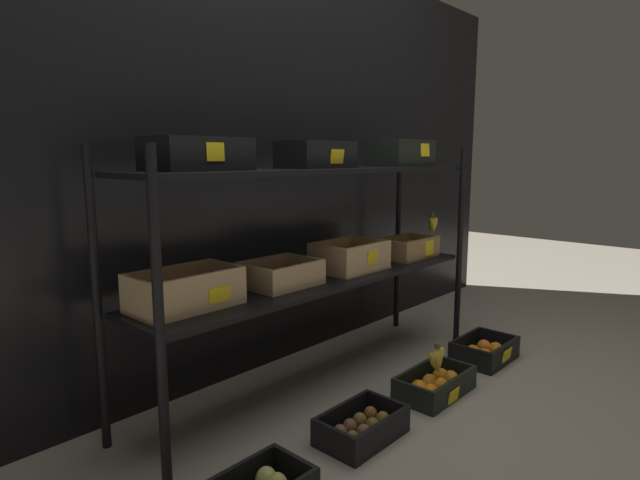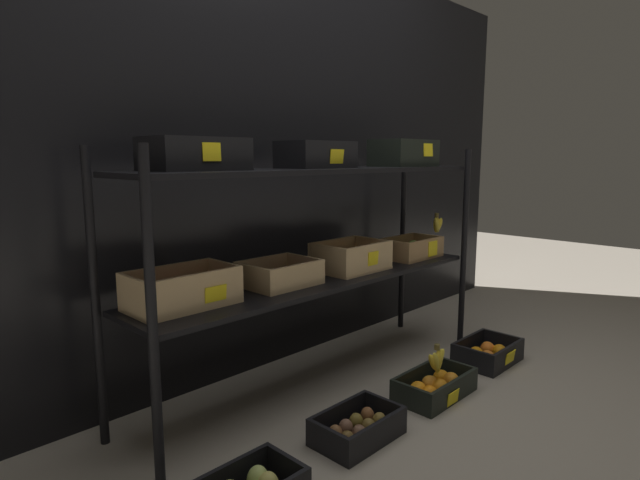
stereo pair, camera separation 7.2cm
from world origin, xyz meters
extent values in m
plane|color=gray|center=(0.00, 0.00, 0.00)|extent=(10.00, 10.00, 0.00)
cube|color=black|center=(0.00, 0.40, 1.03)|extent=(4.23, 0.12, 2.05)
cylinder|color=black|center=(-0.92, -0.20, 0.54)|extent=(0.03, 0.03, 1.07)
cylinder|color=black|center=(0.92, -0.20, 0.54)|extent=(0.03, 0.03, 1.07)
cylinder|color=black|center=(-0.92, 0.20, 0.54)|extent=(0.03, 0.03, 1.07)
cylinder|color=black|center=(0.92, 0.20, 0.54)|extent=(0.03, 0.03, 1.07)
cube|color=black|center=(0.00, 0.00, 0.49)|extent=(1.80, 0.37, 0.02)
cube|color=black|center=(0.00, 0.00, 0.97)|extent=(1.80, 0.37, 0.02)
cube|color=tan|center=(-0.67, 0.04, 0.50)|extent=(0.38, 0.22, 0.01)
cube|color=tan|center=(-0.67, -0.07, 0.57)|extent=(0.38, 0.02, 0.13)
cube|color=tan|center=(-0.67, 0.14, 0.57)|extent=(0.38, 0.02, 0.13)
cube|color=tan|center=(-0.85, 0.04, 0.57)|extent=(0.02, 0.19, 0.13)
cube|color=tan|center=(-0.49, 0.04, 0.57)|extent=(0.02, 0.19, 0.13)
sphere|color=red|center=(-0.76, 0.01, 0.55)|extent=(0.07, 0.07, 0.07)
sphere|color=red|center=(-0.67, 0.01, 0.55)|extent=(0.07, 0.07, 0.07)
sphere|color=red|center=(-0.58, 0.01, 0.55)|extent=(0.07, 0.07, 0.07)
sphere|color=red|center=(-0.76, 0.07, 0.55)|extent=(0.07, 0.07, 0.07)
sphere|color=red|center=(-0.67, 0.06, 0.55)|extent=(0.07, 0.07, 0.07)
sphere|color=red|center=(-0.58, 0.07, 0.55)|extent=(0.07, 0.07, 0.07)
cube|color=yellow|center=(-0.61, -0.08, 0.55)|extent=(0.09, 0.01, 0.06)
cube|color=tan|center=(-0.22, 0.03, 0.50)|extent=(0.30, 0.24, 0.01)
cube|color=tan|center=(-0.22, -0.08, 0.56)|extent=(0.30, 0.02, 0.09)
cube|color=tan|center=(-0.22, 0.14, 0.56)|extent=(0.30, 0.02, 0.09)
cube|color=tan|center=(-0.36, 0.03, 0.56)|extent=(0.02, 0.21, 0.09)
cube|color=tan|center=(-0.07, 0.03, 0.56)|extent=(0.02, 0.21, 0.09)
sphere|color=#5A2957|center=(-0.30, -0.03, 0.53)|extent=(0.05, 0.05, 0.05)
sphere|color=#6D1F59|center=(-0.24, -0.02, 0.53)|extent=(0.05, 0.05, 0.05)
sphere|color=#58175B|center=(-0.19, -0.03, 0.53)|extent=(0.05, 0.05, 0.05)
sphere|color=#5B1D55|center=(-0.13, -0.02, 0.53)|extent=(0.05, 0.05, 0.05)
sphere|color=#6C2246|center=(-0.30, 0.03, 0.53)|extent=(0.05, 0.05, 0.05)
sphere|color=#562548|center=(-0.25, 0.03, 0.53)|extent=(0.05, 0.05, 0.05)
sphere|color=#621751|center=(-0.19, 0.03, 0.53)|extent=(0.05, 0.05, 0.05)
sphere|color=#6C2851|center=(-0.14, 0.03, 0.53)|extent=(0.05, 0.05, 0.05)
sphere|color=#642F59|center=(-0.30, 0.08, 0.53)|extent=(0.05, 0.05, 0.05)
sphere|color=#5F1F54|center=(-0.24, 0.08, 0.53)|extent=(0.05, 0.05, 0.05)
sphere|color=#6B274D|center=(-0.19, 0.08, 0.53)|extent=(0.05, 0.05, 0.05)
sphere|color=#6B1B48|center=(-0.13, 0.08, 0.53)|extent=(0.05, 0.05, 0.05)
cube|color=tan|center=(0.21, 0.00, 0.50)|extent=(0.34, 0.24, 0.01)
cube|color=tan|center=(0.21, -0.11, 0.57)|extent=(0.34, 0.02, 0.12)
cube|color=tan|center=(0.21, 0.11, 0.57)|extent=(0.34, 0.02, 0.12)
cube|color=tan|center=(0.05, 0.00, 0.57)|extent=(0.02, 0.21, 0.12)
cube|color=tan|center=(0.37, 0.00, 0.57)|extent=(0.02, 0.21, 0.12)
sphere|color=orange|center=(0.15, -0.03, 0.55)|extent=(0.07, 0.07, 0.07)
sphere|color=orange|center=(0.27, -0.03, 0.55)|extent=(0.07, 0.07, 0.07)
sphere|color=orange|center=(0.16, 0.04, 0.55)|extent=(0.07, 0.07, 0.07)
sphere|color=orange|center=(0.27, 0.03, 0.55)|extent=(0.07, 0.07, 0.07)
cube|color=yellow|center=(0.23, -0.12, 0.57)|extent=(0.07, 0.01, 0.06)
cube|color=#A87F51|center=(0.67, -0.02, 0.50)|extent=(0.33, 0.20, 0.01)
cube|color=#A87F51|center=(0.67, -0.12, 0.56)|extent=(0.33, 0.02, 0.10)
cube|color=#A87F51|center=(0.67, 0.07, 0.56)|extent=(0.33, 0.02, 0.10)
cube|color=#A87F51|center=(0.52, -0.02, 0.56)|extent=(0.02, 0.17, 0.10)
cube|color=#A87F51|center=(0.83, -0.02, 0.56)|extent=(0.02, 0.17, 0.10)
sphere|color=#93B63C|center=(0.62, -0.05, 0.55)|extent=(0.07, 0.07, 0.07)
sphere|color=#85B330|center=(0.73, -0.05, 0.55)|extent=(0.07, 0.07, 0.07)
sphere|color=#8EC339|center=(0.62, 0.00, 0.55)|extent=(0.07, 0.07, 0.07)
sphere|color=#86B247|center=(0.73, 0.00, 0.55)|extent=(0.07, 0.07, 0.07)
cube|color=yellow|center=(0.72, -0.13, 0.55)|extent=(0.08, 0.00, 0.08)
cube|color=black|center=(-0.59, 0.05, 0.99)|extent=(0.36, 0.22, 0.01)
cube|color=black|center=(-0.59, -0.05, 1.05)|extent=(0.36, 0.02, 0.11)
cube|color=black|center=(-0.59, 0.16, 1.05)|extent=(0.36, 0.02, 0.11)
cube|color=black|center=(-0.76, 0.05, 1.05)|extent=(0.02, 0.19, 0.11)
cube|color=black|center=(-0.42, 0.05, 1.05)|extent=(0.02, 0.19, 0.11)
ellipsoid|color=yellow|center=(-0.68, 0.02, 1.03)|extent=(0.06, 0.06, 0.08)
ellipsoid|color=yellow|center=(-0.62, 0.02, 1.03)|extent=(0.06, 0.06, 0.08)
ellipsoid|color=yellow|center=(-0.55, 0.03, 1.03)|extent=(0.06, 0.06, 0.08)
ellipsoid|color=yellow|center=(-0.49, 0.02, 1.03)|extent=(0.06, 0.06, 0.08)
ellipsoid|color=yellow|center=(-0.69, 0.08, 1.03)|extent=(0.06, 0.06, 0.08)
ellipsoid|color=yellow|center=(-0.62, 0.09, 1.03)|extent=(0.06, 0.06, 0.08)
ellipsoid|color=yellow|center=(-0.56, 0.09, 1.03)|extent=(0.06, 0.06, 0.08)
ellipsoid|color=yellow|center=(-0.49, 0.09, 1.03)|extent=(0.06, 0.06, 0.08)
cube|color=yellow|center=(-0.59, -0.06, 1.05)|extent=(0.07, 0.01, 0.06)
cube|color=black|center=(-0.01, 0.02, 0.99)|extent=(0.32, 0.20, 0.01)
cube|color=black|center=(-0.01, -0.08, 1.05)|extent=(0.32, 0.02, 0.10)
cube|color=black|center=(-0.01, 0.11, 1.05)|extent=(0.32, 0.02, 0.10)
cube|color=black|center=(-0.16, 0.02, 1.05)|extent=(0.02, 0.17, 0.10)
cube|color=black|center=(0.14, 0.02, 1.05)|extent=(0.02, 0.17, 0.10)
sphere|color=orange|center=(-0.08, -0.01, 1.03)|extent=(0.06, 0.06, 0.06)
sphere|color=orange|center=(-0.01, -0.01, 1.03)|extent=(0.06, 0.06, 0.06)
sphere|color=orange|center=(0.07, -0.01, 1.03)|extent=(0.06, 0.06, 0.06)
sphere|color=orange|center=(-0.09, 0.05, 1.03)|extent=(0.06, 0.06, 0.06)
sphere|color=orange|center=(0.00, 0.04, 1.03)|extent=(0.06, 0.06, 0.06)
sphere|color=orange|center=(0.07, 0.04, 1.03)|extent=(0.06, 0.06, 0.06)
cube|color=yellow|center=(0.01, -0.09, 1.03)|extent=(0.08, 0.01, 0.06)
cube|color=black|center=(0.58, -0.02, 0.99)|extent=(0.34, 0.21, 0.01)
cube|color=black|center=(0.58, -0.12, 1.06)|extent=(0.34, 0.02, 0.12)
cube|color=black|center=(0.58, 0.07, 1.06)|extent=(0.34, 0.02, 0.12)
cube|color=black|center=(0.42, -0.02, 1.06)|extent=(0.02, 0.17, 0.12)
cube|color=black|center=(0.75, -0.02, 1.06)|extent=(0.02, 0.17, 0.12)
sphere|color=#D4C254|center=(0.51, -0.05, 1.03)|extent=(0.07, 0.07, 0.07)
sphere|color=gold|center=(0.58, -0.05, 1.03)|extent=(0.07, 0.07, 0.07)
sphere|color=gold|center=(0.67, -0.05, 1.03)|extent=(0.07, 0.07, 0.07)
sphere|color=#D2B655|center=(0.51, 0.00, 1.03)|extent=(0.07, 0.07, 0.07)
sphere|color=#E5C953|center=(0.59, 0.00, 1.03)|extent=(0.07, 0.07, 0.07)
sphere|color=gold|center=(0.67, 0.00, 1.03)|extent=(0.07, 0.07, 0.07)
cube|color=yellow|center=(0.64, -0.13, 1.07)|extent=(0.08, 0.01, 0.06)
cylinder|color=brown|center=(0.96, 0.00, 0.70)|extent=(0.02, 0.02, 0.02)
ellipsoid|color=yellow|center=(0.94, -0.01, 0.64)|extent=(0.07, 0.03, 0.09)
ellipsoid|color=yellow|center=(0.95, 0.00, 0.64)|extent=(0.05, 0.03, 0.09)
ellipsoid|color=yellow|center=(0.96, 0.00, 0.64)|extent=(0.05, 0.03, 0.09)
ellipsoid|color=yellow|center=(0.97, -0.01, 0.64)|extent=(0.07, 0.03, 0.09)
cube|color=black|center=(-0.77, -0.37, 0.06)|extent=(0.31, 0.02, 0.10)
cube|color=black|center=(-0.62, -0.46, 0.06)|extent=(0.02, 0.17, 0.10)
ellipsoid|color=#A8BA5F|center=(-0.72, -0.44, 0.06)|extent=(0.07, 0.07, 0.09)
cube|color=black|center=(-0.25, -0.44, 0.01)|extent=(0.33, 0.21, 0.01)
cube|color=black|center=(-0.25, -0.54, 0.06)|extent=(0.33, 0.02, 0.09)
cube|color=black|center=(-0.25, -0.35, 0.06)|extent=(0.33, 0.02, 0.09)
cube|color=black|center=(-0.41, -0.44, 0.06)|extent=(0.02, 0.18, 0.09)
cube|color=black|center=(-0.09, -0.44, 0.06)|extent=(0.02, 0.18, 0.09)
ellipsoid|color=brown|center=(-0.34, -0.47, 0.05)|extent=(0.05, 0.05, 0.07)
ellipsoid|color=brown|center=(-0.28, -0.47, 0.05)|extent=(0.05, 0.05, 0.07)
ellipsoid|color=brown|center=(-0.22, -0.47, 0.05)|extent=(0.05, 0.05, 0.07)
ellipsoid|color=brown|center=(-0.16, -0.47, 0.05)|extent=(0.05, 0.05, 0.07)
ellipsoid|color=brown|center=(-0.34, -0.41, 0.05)|extent=(0.05, 0.05, 0.07)
ellipsoid|color=brown|center=(-0.29, -0.41, 0.05)|extent=(0.05, 0.05, 0.07)
ellipsoid|color=brown|center=(-0.22, -0.41, 0.05)|extent=(0.05, 0.05, 0.07)
ellipsoid|color=brown|center=(-0.16, -0.41, 0.05)|extent=(0.05, 0.05, 0.07)
cube|color=black|center=(0.25, -0.45, 0.01)|extent=(0.38, 0.21, 0.01)
cube|color=black|center=(0.25, -0.55, 0.06)|extent=(0.38, 0.02, 0.09)
cube|color=black|center=(0.25, -0.36, 0.06)|extent=(0.38, 0.02, 0.09)
cube|color=black|center=(0.07, -0.45, 0.06)|extent=(0.02, 0.18, 0.09)
cube|color=black|center=(0.43, -0.45, 0.06)|extent=(0.02, 0.18, 0.09)
sphere|color=orange|center=(0.16, -0.48, 0.05)|extent=(0.07, 0.07, 0.07)
sphere|color=orange|center=(0.25, -0.48, 0.05)|extent=(0.07, 0.07, 0.07)
sphere|color=orange|center=(0.34, -0.48, 0.05)|extent=(0.07, 0.07, 0.07)
sphere|color=orange|center=(0.16, -0.43, 0.05)|extent=(0.07, 0.07, 0.07)
sphere|color=orange|center=(0.25, -0.43, 0.05)|extent=(0.07, 0.07, 0.07)
sphere|color=orange|center=(0.34, -0.43, 0.05)|extent=(0.07, 0.07, 0.07)
cube|color=yellow|center=(0.22, -0.56, 0.04)|extent=(0.08, 0.01, 0.06)
cube|color=black|center=(0.77, -0.44, 0.01)|extent=(0.34, 0.23, 0.01)
cube|color=black|center=(0.77, -0.55, 0.06)|extent=(0.34, 0.02, 0.10)
cube|color=black|center=(0.77, -0.33, 0.06)|extent=(0.34, 0.02, 0.10)
cube|color=black|center=(0.60, -0.44, 0.06)|extent=(0.02, 0.20, 0.10)
cube|color=black|center=(0.93, -0.44, 0.06)|extent=(0.02, 0.20, 0.10)
sphere|color=orange|center=(0.70, -0.47, 0.05)|extent=(0.07, 0.07, 0.07)
sphere|color=orange|center=(0.83, -0.48, 0.05)|extent=(0.07, 0.07, 0.07)
sphere|color=orange|center=(0.71, -0.41, 0.05)|extent=(0.07, 0.07, 0.07)
sphere|color=orange|center=(0.82, -0.41, 0.05)|extent=(0.07, 0.07, 0.07)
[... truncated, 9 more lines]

